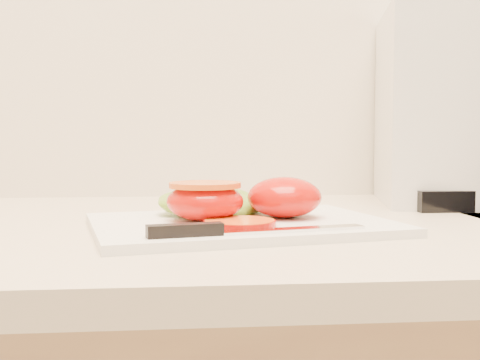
{
  "coord_description": "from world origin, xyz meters",
  "views": [
    {
      "loc": [
        -0.21,
        0.94,
        1.03
      ],
      "look_at": [
        -0.14,
        1.62,
        0.99
      ],
      "focal_mm": 45.0,
      "sensor_mm": 36.0,
      "label": 1
    }
  ],
  "objects": [
    {
      "name": "lettuce_leaf_0",
      "position": [
        -0.17,
        1.67,
        0.95
      ],
      "size": [
        0.17,
        0.14,
        0.03
      ],
      "primitive_type": "ellipsoid",
      "rotation": [
        0.0,
        0.0,
        0.33
      ],
      "color": "#78AF2E",
      "rests_on": "cutting_board"
    },
    {
      "name": "tomato_half_dome",
      "position": [
        -0.09,
        1.63,
        0.96
      ],
      "size": [
        0.09,
        0.09,
        0.05
      ],
      "primitive_type": "ellipsoid",
      "color": "#DD0200",
      "rests_on": "cutting_board"
    },
    {
      "name": "tomato_half_cut",
      "position": [
        -0.18,
        1.61,
        0.96
      ],
      "size": [
        0.09,
        0.09,
        0.04
      ],
      "color": "#DD0200",
      "rests_on": "cutting_board"
    },
    {
      "name": "appliance",
      "position": [
        0.21,
        1.85,
        1.08
      ],
      "size": [
        0.25,
        0.29,
        0.3
      ],
      "primitive_type": "cube",
      "rotation": [
        0.0,
        0.0,
        -0.21
      ],
      "color": "silver",
      "rests_on": "counter"
    },
    {
      "name": "cutting_board",
      "position": [
        -0.14,
        1.61,
        0.94
      ],
      "size": [
        0.37,
        0.3,
        0.01
      ],
      "primitive_type": "cube",
      "rotation": [
        0.0,
        0.0,
        0.21
      ],
      "color": "white",
      "rests_on": "counter"
    },
    {
      "name": "knife",
      "position": [
        -0.16,
        1.51,
        0.94
      ],
      "size": [
        0.22,
        0.06,
        0.01
      ],
      "rotation": [
        0.0,
        0.0,
        0.22
      ],
      "color": "silver",
      "rests_on": "cutting_board"
    },
    {
      "name": "tomato_slice_0",
      "position": [
        -0.15,
        1.56,
        0.94
      ],
      "size": [
        0.07,
        0.07,
        0.01
      ],
      "primitive_type": "cylinder",
      "color": "orange",
      "rests_on": "cutting_board"
    }
  ]
}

